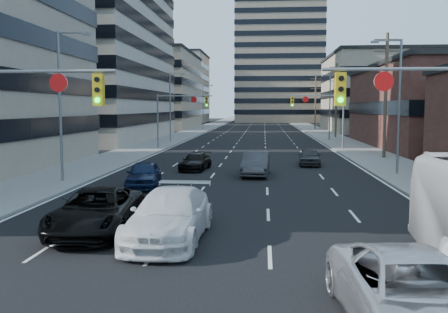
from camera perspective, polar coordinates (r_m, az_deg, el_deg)
road_surface at (r=138.97m, az=3.92°, el=3.75°), size 18.00×300.00×0.02m
sidewalk_left at (r=139.58m, az=-0.82°, el=3.80°), size 5.00×300.00×0.15m
sidewalk_right at (r=139.32m, az=8.66°, el=3.73°), size 5.00×300.00×0.15m
office_left_mid at (r=75.18m, az=-18.28°, el=12.57°), size 26.00×34.00×28.00m
office_left_far at (r=111.91m, az=-8.72°, el=7.33°), size 20.00×30.00×16.00m
office_right_far at (r=99.71m, az=18.28°, el=6.76°), size 22.00×28.00×14.00m
apartment_tower at (r=160.82m, az=6.28°, el=14.34°), size 26.00×26.00×58.00m
bg_block_left at (r=151.90m, az=-6.73°, el=7.65°), size 24.00×24.00×20.00m
bg_block_right at (r=142.19m, az=17.01°, el=5.97°), size 22.00×22.00×12.00m
signal_near_left at (r=19.16m, az=-23.67°, el=4.49°), size 6.59×0.33×6.00m
signal_near_right at (r=17.88m, az=23.80°, el=4.43°), size 6.59×0.33×6.00m
signal_far_left at (r=54.68m, az=-5.22°, el=5.35°), size 6.09×0.33×6.00m
signal_far_right at (r=54.23m, az=11.07°, el=5.26°), size 6.09×0.33×6.00m
utility_pole_block at (r=46.15m, az=18.00°, el=6.88°), size 2.20×0.28×11.00m
utility_pole_midblock at (r=75.65m, az=12.71°, el=6.42°), size 2.20×0.28×11.00m
utility_pole_distant at (r=105.43m, az=10.40°, el=6.21°), size 2.20×0.28×11.00m
streetlight_left_near at (r=31.26m, az=-17.97°, el=6.28°), size 2.03×0.22×9.00m
streetlight_left_mid at (r=65.00m, az=-6.04°, el=6.04°), size 2.03×0.22×9.00m
streetlight_left_far at (r=99.61m, az=-2.32°, el=5.92°), size 2.03×0.22×9.00m
streetlight_right_near at (r=35.01m, az=19.16°, el=6.14°), size 2.03×0.22×9.00m
streetlight_right_far at (r=69.45m, az=11.87°, el=5.93°), size 2.03×0.22×9.00m
black_pickup at (r=18.79m, az=-14.37°, el=-6.06°), size 2.98×5.90×1.60m
white_van at (r=17.30m, az=-6.19°, el=-6.72°), size 2.59×6.00×1.72m
silver_suv at (r=11.01m, az=21.07°, el=-14.62°), size 3.03×5.99×1.62m
sedan_blue at (r=28.71m, az=-9.15°, el=-2.04°), size 2.29×4.61×1.51m
sedan_grey_center at (r=33.37m, az=3.66°, el=-0.83°), size 1.91×4.94×1.60m
sedan_black_far at (r=36.30m, az=-3.26°, el=-0.60°), size 2.20×4.40×1.23m
sedan_grey_right at (r=39.79m, az=9.76°, el=-0.01°), size 1.92×4.20×1.39m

